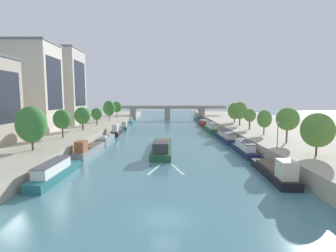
{
  "coord_description": "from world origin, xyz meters",
  "views": [
    {
      "loc": [
        0.29,
        -22.25,
        11.03
      ],
      "look_at": [
        0.0,
        52.19,
        2.74
      ],
      "focal_mm": 27.23,
      "sensor_mm": 36.0,
      "label": 1
    }
  ],
  "objects_px": {
    "moored_boat_left_upstream": "(56,172)",
    "tree_left_third": "(110,108)",
    "bridge_far": "(168,111)",
    "moored_boat_right_midway": "(200,120)",
    "moored_boat_left_far": "(90,149)",
    "moored_boat_left_end": "(127,126)",
    "tree_right_nearest": "(289,119)",
    "tree_right_third": "(251,115)",
    "moored_boat_right_upstream": "(205,123)",
    "tree_right_second": "(241,111)",
    "tree_left_past_mid": "(84,115)",
    "tree_right_distant": "(266,119)",
    "tree_right_far": "(236,111)",
    "moored_boat_left_midway": "(108,138)",
    "moored_boat_left_gap_after": "(118,131)",
    "moored_boat_left_near": "(133,123)",
    "tree_left_far": "(63,119)",
    "tree_left_second": "(98,114)",
    "moored_boat_right_far": "(276,171)",
    "moored_boat_right_gap_after": "(227,136)",
    "tree_left_distant": "(118,107)",
    "tree_right_by_lamp": "(319,130)",
    "moored_boat_right_downstream": "(213,128)",
    "tree_left_by_lamp": "(33,124)",
    "barge_midriver": "(163,147)",
    "moored_boat_right_end": "(245,148)",
    "lamppost_right_bank": "(279,134)"
  },
  "relations": [
    {
      "from": "moored_boat_left_upstream",
      "to": "tree_left_third",
      "type": "relative_size",
      "value": 1.7
    },
    {
      "from": "bridge_far",
      "to": "moored_boat_right_midway",
      "type": "bearing_deg",
      "value": -22.55
    },
    {
      "from": "moored_boat_left_far",
      "to": "moored_boat_left_end",
      "type": "bearing_deg",
      "value": 89.43
    },
    {
      "from": "tree_right_nearest",
      "to": "tree_right_third",
      "type": "bearing_deg",
      "value": 91.3
    },
    {
      "from": "tree_right_nearest",
      "to": "moored_boat_right_upstream",
      "type": "bearing_deg",
      "value": 98.72
    },
    {
      "from": "moored_boat_left_far",
      "to": "tree_right_second",
      "type": "height_order",
      "value": "tree_right_second"
    },
    {
      "from": "moored_boat_left_far",
      "to": "tree_left_past_mid",
      "type": "relative_size",
      "value": 2.26
    },
    {
      "from": "tree_right_distant",
      "to": "tree_right_far",
      "type": "distance_m",
      "value": 29.35
    },
    {
      "from": "moored_boat_left_midway",
      "to": "moored_boat_left_gap_after",
      "type": "bearing_deg",
      "value": 87.83
    },
    {
      "from": "moored_boat_left_upstream",
      "to": "moored_boat_left_near",
      "type": "distance_m",
      "value": 72.28
    },
    {
      "from": "moored_boat_right_midway",
      "to": "tree_right_second",
      "type": "relative_size",
      "value": 2.28
    },
    {
      "from": "tree_left_far",
      "to": "tree_left_second",
      "type": "distance_m",
      "value": 25.89
    },
    {
      "from": "moored_boat_right_far",
      "to": "tree_right_third",
      "type": "xyz_separation_m",
      "value": [
        7.46,
        34.64,
        5.28
      ]
    },
    {
      "from": "tree_left_third",
      "to": "tree_right_third",
      "type": "distance_m",
      "value": 51.22
    },
    {
      "from": "moored_boat_left_far",
      "to": "tree_right_second",
      "type": "relative_size",
      "value": 1.88
    },
    {
      "from": "moored_boat_right_midway",
      "to": "moored_boat_left_midway",
      "type": "bearing_deg",
      "value": -118.09
    },
    {
      "from": "tree_right_distant",
      "to": "tree_right_third",
      "type": "bearing_deg",
      "value": 90.55
    },
    {
      "from": "tree_left_far",
      "to": "tree_left_third",
      "type": "distance_m",
      "value": 40.41
    },
    {
      "from": "moored_boat_left_far",
      "to": "moored_boat_right_midway",
      "type": "height_order",
      "value": "moored_boat_left_far"
    },
    {
      "from": "moored_boat_right_upstream",
      "to": "tree_right_far",
      "type": "xyz_separation_m",
      "value": [
        8.58,
        -13.39,
        5.55
      ]
    },
    {
      "from": "moored_boat_right_upstream",
      "to": "tree_left_past_mid",
      "type": "height_order",
      "value": "tree_left_past_mid"
    },
    {
      "from": "moored_boat_right_gap_after",
      "to": "tree_left_second",
      "type": "bearing_deg",
      "value": 158.64
    },
    {
      "from": "moored_boat_right_far",
      "to": "tree_left_far",
      "type": "bearing_deg",
      "value": 151.8
    },
    {
      "from": "tree_right_distant",
      "to": "tree_right_far",
      "type": "xyz_separation_m",
      "value": [
        0.78,
        29.33,
        0.32
      ]
    },
    {
      "from": "moored_boat_right_upstream",
      "to": "tree_left_past_mid",
      "type": "distance_m",
      "value": 50.73
    },
    {
      "from": "tree_right_third",
      "to": "tree_right_second",
      "type": "xyz_separation_m",
      "value": [
        0.02,
        9.7,
        0.84
      ]
    },
    {
      "from": "moored_boat_left_far",
      "to": "tree_left_third",
      "type": "bearing_deg",
      "value": 97.94
    },
    {
      "from": "tree_left_second",
      "to": "moored_boat_right_gap_after",
      "type": "bearing_deg",
      "value": -21.36
    },
    {
      "from": "tree_left_past_mid",
      "to": "tree_left_distant",
      "type": "height_order",
      "value": "tree_left_distant"
    },
    {
      "from": "tree_left_second",
      "to": "bridge_far",
      "type": "distance_m",
      "value": 52.11
    },
    {
      "from": "moored_boat_left_midway",
      "to": "tree_right_by_lamp",
      "type": "bearing_deg",
      "value": -35.43
    },
    {
      "from": "tree_left_distant",
      "to": "bridge_far",
      "type": "height_order",
      "value": "tree_left_distant"
    },
    {
      "from": "moored_boat_right_downstream",
      "to": "moored_boat_right_midway",
      "type": "distance_m",
      "value": 38.38
    },
    {
      "from": "moored_boat_left_midway",
      "to": "moored_boat_right_upstream",
      "type": "bearing_deg",
      "value": 51.01
    },
    {
      "from": "moored_boat_left_gap_after",
      "to": "tree_left_by_lamp",
      "type": "distance_m",
      "value": 35.84
    },
    {
      "from": "moored_boat_left_gap_after",
      "to": "moored_boat_right_downstream",
      "type": "height_order",
      "value": "moored_boat_left_gap_after"
    },
    {
      "from": "moored_boat_left_gap_after",
      "to": "bridge_far",
      "type": "xyz_separation_m",
      "value": [
        14.91,
        51.62,
        3.41
      ]
    },
    {
      "from": "moored_boat_right_downstream",
      "to": "tree_right_far",
      "type": "height_order",
      "value": "tree_right_far"
    },
    {
      "from": "moored_boat_left_near",
      "to": "tree_left_past_mid",
      "type": "relative_size",
      "value": 1.89
    },
    {
      "from": "moored_boat_left_upstream",
      "to": "moored_boat_left_gap_after",
      "type": "relative_size",
      "value": 1.05
    },
    {
      "from": "tree_right_second",
      "to": "moored_boat_right_far",
      "type": "bearing_deg",
      "value": -99.57
    },
    {
      "from": "moored_boat_left_midway",
      "to": "tree_right_third",
      "type": "height_order",
      "value": "tree_right_third"
    },
    {
      "from": "moored_boat_left_gap_after",
      "to": "tree_left_by_lamp",
      "type": "relative_size",
      "value": 1.67
    },
    {
      "from": "tree_right_nearest",
      "to": "tree_left_distant",
      "type": "bearing_deg",
      "value": 126.36
    },
    {
      "from": "barge_midriver",
      "to": "tree_left_second",
      "type": "bearing_deg",
      "value": 126.52
    },
    {
      "from": "moored_boat_right_end",
      "to": "moored_boat_right_gap_after",
      "type": "height_order",
      "value": "moored_boat_right_end"
    },
    {
      "from": "tree_left_second",
      "to": "lamppost_right_bank",
      "type": "relative_size",
      "value": 1.19
    },
    {
      "from": "moored_boat_left_far",
      "to": "tree_left_third",
      "type": "relative_size",
      "value": 1.84
    },
    {
      "from": "moored_boat_left_gap_after",
      "to": "moored_boat_right_upstream",
      "type": "xyz_separation_m",
      "value": [
        29.73,
        25.73,
        -0.12
      ]
    },
    {
      "from": "tree_right_distant",
      "to": "moored_boat_left_far",
      "type": "bearing_deg",
      "value": -166.22
    }
  ]
}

